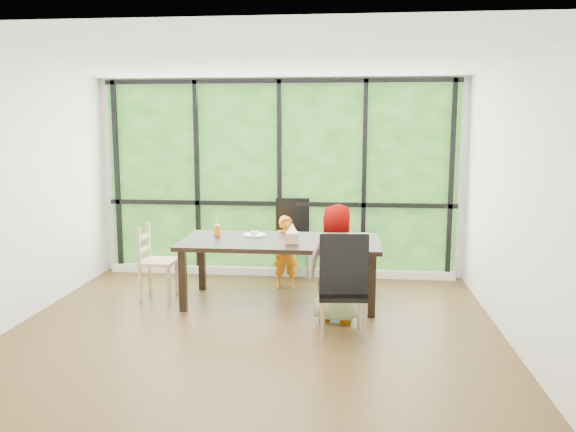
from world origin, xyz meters
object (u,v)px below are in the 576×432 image
(plate_near, at_px, (330,244))
(green_cup, at_px, (359,242))
(chair_interior_leather, at_px, (342,284))
(chair_end_beech, at_px, (158,262))
(tissue_box, at_px, (292,238))
(orange_cup, at_px, (217,230))
(plate_far, at_px, (254,235))
(child_toddler, at_px, (286,252))
(child_older, at_px, (338,263))
(chair_window_leather, at_px, (293,240))
(dining_table, at_px, (280,271))

(plate_near, distance_m, green_cup, 0.34)
(chair_interior_leather, height_order, chair_end_beech, chair_interior_leather)
(tissue_box, bearing_deg, orange_cup, 158.34)
(green_cup, distance_m, tissue_box, 0.77)
(plate_far, bearing_deg, chair_end_beech, -168.84)
(chair_end_beech, bearing_deg, chair_interior_leather, -117.36)
(child_toddler, height_order, tissue_box, child_toddler)
(plate_far, bearing_deg, child_older, -39.63)
(chair_end_beech, bearing_deg, child_older, -107.38)
(chair_window_leather, bearing_deg, plate_far, -122.44)
(dining_table, xyz_separation_m, plate_near, (0.59, -0.22, 0.38))
(chair_window_leather, height_order, plate_near, chair_window_leather)
(chair_end_beech, distance_m, tissue_box, 1.68)
(child_older, xyz_separation_m, tissue_box, (-0.53, 0.44, 0.18))
(child_older, bearing_deg, tissue_box, -29.57)
(chair_end_beech, relative_size, green_cup, 7.21)
(chair_window_leather, distance_m, child_toddler, 0.44)
(child_toddler, bearing_deg, dining_table, -103.01)
(chair_interior_leather, bearing_deg, orange_cup, -44.57)
(dining_table, height_order, green_cup, green_cup)
(dining_table, xyz_separation_m, chair_interior_leather, (0.73, -1.06, 0.17))
(orange_cup, bearing_deg, child_older, -29.05)
(child_toddler, bearing_deg, green_cup, -60.24)
(plate_far, bearing_deg, child_toddler, 49.30)
(chair_interior_leather, relative_size, tissue_box, 7.63)
(chair_end_beech, height_order, orange_cup, chair_end_beech)
(chair_interior_leather, bearing_deg, chair_window_leather, -76.95)
(plate_far, height_order, tissue_box, tissue_box)
(dining_table, distance_m, orange_cup, 0.93)
(chair_window_leather, bearing_deg, child_older, -76.81)
(chair_window_leather, relative_size, green_cup, 8.65)
(plate_far, relative_size, tissue_box, 1.90)
(chair_end_beech, distance_m, child_toddler, 1.61)
(chair_window_leather, xyz_separation_m, tissue_box, (0.11, -1.24, 0.27))
(chair_window_leather, relative_size, chair_end_beech, 1.20)
(child_toddler, relative_size, orange_cup, 7.57)
(tissue_box, bearing_deg, chair_end_beech, 173.62)
(orange_cup, xyz_separation_m, green_cup, (1.70, -0.55, 0.00))
(plate_far, height_order, green_cup, green_cup)
(child_toddler, xyz_separation_m, tissue_box, (0.15, -0.81, 0.34))
(child_older, bearing_deg, plate_near, -66.41)
(chair_end_beech, bearing_deg, child_toddler, -68.35)
(chair_end_beech, height_order, child_older, child_older)
(dining_table, distance_m, plate_far, 0.57)
(chair_end_beech, height_order, green_cup, chair_end_beech)
(chair_window_leather, distance_m, plate_near, 1.42)
(child_toddler, xyz_separation_m, child_older, (0.68, -1.25, 0.17))
(child_toddler, bearing_deg, plate_far, -143.71)
(chair_interior_leather, xyz_separation_m, tissue_box, (-0.58, 0.90, 0.27))
(child_toddler, relative_size, plate_far, 3.47)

